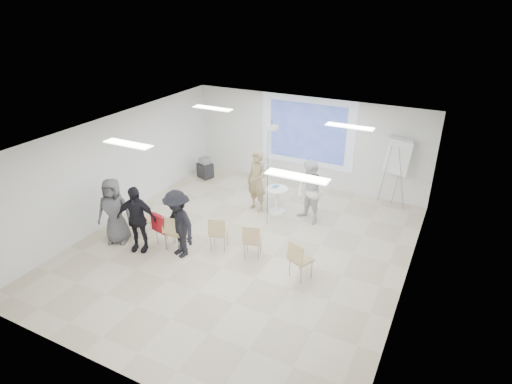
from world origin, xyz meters
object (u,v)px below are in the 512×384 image
at_px(player_right, 310,189).
at_px(chair_right_inner, 252,239).
at_px(chair_left_mid, 163,228).
at_px(chair_left_inner, 174,230).
at_px(player_left, 257,177).
at_px(chair_far_left, 143,218).
at_px(audience_outer, 114,207).
at_px(pedestal_table, 277,199).
at_px(audience_left, 136,214).
at_px(laptop, 176,230).
at_px(audience_mid, 177,220).
at_px(flipchart_easel, 398,157).
at_px(chair_center, 218,231).
at_px(av_cart, 205,169).
at_px(chair_right_far, 299,258).

relative_size(player_right, chair_right_inner, 2.23).
relative_size(chair_left_mid, chair_left_inner, 0.87).
distance_m(player_left, chair_right_inner, 2.64).
height_order(chair_far_left, audience_outer, audience_outer).
xyz_separation_m(pedestal_table, audience_left, (-2.30, -3.42, 0.56)).
bearing_deg(pedestal_table, chair_left_inner, -115.85).
distance_m(chair_right_inner, laptop, 1.99).
relative_size(chair_far_left, audience_mid, 0.46).
relative_size(pedestal_table, laptop, 2.26).
xyz_separation_m(audience_mid, audience_outer, (-1.86, -0.20, -0.01)).
relative_size(audience_left, flipchart_easel, 0.94).
bearing_deg(player_right, chair_center, -96.45).
relative_size(player_left, chair_center, 2.26).
relative_size(audience_left, av_cart, 2.70).
bearing_deg(chair_left_inner, laptop, 88.46).
xyz_separation_m(player_left, audience_outer, (-2.47, -3.27, -0.06)).
xyz_separation_m(chair_far_left, laptop, (1.14, -0.09, -0.03)).
height_order(chair_left_mid, laptop, chair_left_mid).
xyz_separation_m(chair_left_inner, audience_left, (-0.82, -0.38, 0.43)).
relative_size(player_right, audience_outer, 1.02).
relative_size(chair_center, audience_outer, 0.47).
relative_size(chair_right_far, audience_mid, 0.47).
bearing_deg(audience_left, chair_right_far, -7.74).
xyz_separation_m(chair_center, audience_mid, (-0.75, -0.63, 0.45)).
bearing_deg(chair_left_inner, audience_left, -163.31).
xyz_separation_m(chair_far_left, audience_outer, (-0.45, -0.53, 0.45)).
relative_size(audience_outer, av_cart, 2.68).
relative_size(chair_left_inner, av_cart, 1.31).
bearing_deg(player_right, laptop, -106.32).
height_order(player_right, laptop, player_right).
height_order(player_right, chair_right_far, player_right).
bearing_deg(chair_far_left, chair_left_mid, 14.23).
height_order(chair_right_far, audience_left, audience_left).
xyz_separation_m(chair_left_mid, laptop, (0.37, 0.04, 0.02)).
bearing_deg(chair_center, chair_left_inner, -171.46).
bearing_deg(av_cart, chair_left_mid, -50.79).
relative_size(player_right, laptop, 5.73).
bearing_deg(flipchart_easel, chair_center, -107.14).
height_order(player_right, audience_left, player_right).
xyz_separation_m(pedestal_table, chair_center, (-0.47, -2.55, 0.10)).
distance_m(chair_right_inner, audience_outer, 3.67).
relative_size(player_left, chair_left_inner, 2.17).
xyz_separation_m(chair_right_inner, chair_right_far, (1.33, -0.26, 0.02)).
bearing_deg(player_right, player_left, -154.36).
bearing_deg(audience_outer, player_right, 14.62).
bearing_deg(pedestal_table, audience_outer, -132.36).
distance_m(chair_right_inner, av_cart, 5.29).
relative_size(chair_left_inner, chair_center, 1.04).
height_order(pedestal_table, chair_right_far, chair_right_far).
xyz_separation_m(audience_outer, av_cart, (-0.25, 4.60, -0.66)).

